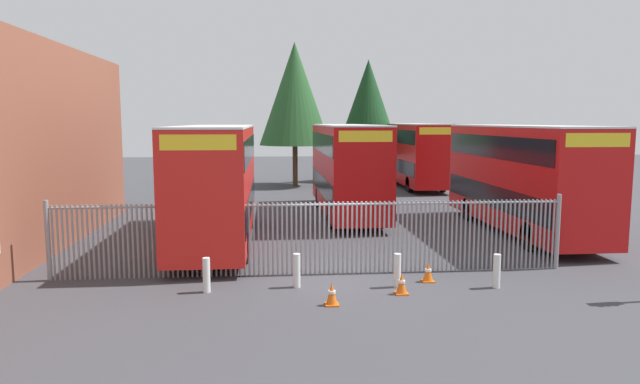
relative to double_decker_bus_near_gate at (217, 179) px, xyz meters
name	(u,v)px	position (x,y,z in m)	size (l,w,h in m)	color
ground_plane	(312,226)	(3.82, 3.14, -2.42)	(100.00, 100.00, 0.00)	#3D3D42
palisade_fence	(313,236)	(3.25, -4.86, -1.24)	(15.44, 0.14, 2.35)	gray
double_decker_bus_near_gate	(217,179)	(0.00, 0.00, 0.00)	(2.54, 10.81, 4.42)	red
double_decker_bus_behind_fence_left	(521,174)	(12.27, 0.91, 0.00)	(2.54, 10.81, 4.42)	red
double_decker_bus_behind_fence_right	(347,166)	(5.73, 5.90, 0.00)	(2.54, 10.81, 4.42)	#B70C0C
double_decker_bus_far_back	(414,152)	(12.11, 17.84, 0.00)	(2.54, 10.81, 4.42)	#B70C0C
bollard_near_left	(206,275)	(0.26, -6.44, -1.95)	(0.20, 0.20, 0.95)	silver
bollard_center_front	(297,270)	(2.70, -6.18, -1.95)	(0.20, 0.20, 0.95)	silver
bollard_near_right	(397,270)	(5.49, -6.42, -1.95)	(0.20, 0.20, 0.95)	silver
bollard_far_right	(497,271)	(8.21, -6.73, -1.95)	(0.20, 0.20, 0.95)	silver
traffic_cone_by_gate	(332,294)	(3.50, -7.83, -2.13)	(0.34, 0.34, 0.59)	orange
traffic_cone_mid_forecourt	(402,283)	(5.46, -7.07, -2.13)	(0.34, 0.34, 0.59)	orange
traffic_cone_near_kerb	(428,272)	(6.49, -5.97, -2.13)	(0.34, 0.34, 0.59)	orange
tree_tall_back	(368,106)	(9.51, 21.82, 3.27)	(4.92, 4.92, 9.22)	#4C3823
tree_short_side	(295,94)	(3.80, 18.91, 4.05)	(5.00, 5.00, 10.06)	#4C3823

